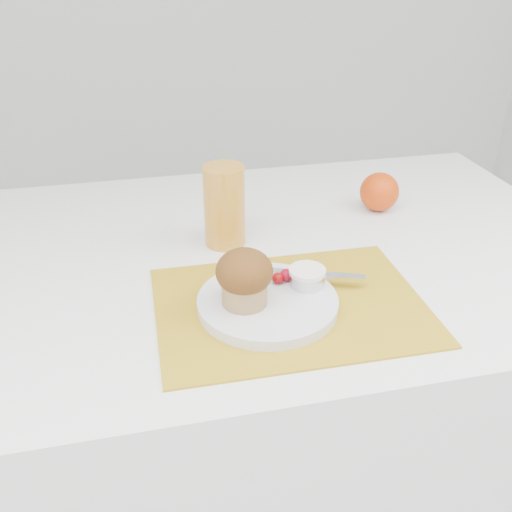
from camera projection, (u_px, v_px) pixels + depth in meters
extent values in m
cube|color=white|center=(273.00, 399.00, 1.23)|extent=(1.20, 0.80, 0.75)
cube|color=#B78E19|center=(290.00, 305.00, 0.88)|extent=(0.42, 0.31, 0.00)
cylinder|color=silver|center=(268.00, 303.00, 0.87)|extent=(0.25, 0.25, 0.02)
cylinder|color=silver|center=(307.00, 278.00, 0.89)|extent=(0.06, 0.06, 0.02)
cylinder|color=white|center=(307.00, 271.00, 0.88)|extent=(0.06, 0.06, 0.01)
ellipsoid|color=#5C0204|center=(278.00, 278.00, 0.90)|extent=(0.02, 0.02, 0.02)
ellipsoid|color=#620210|center=(287.00, 275.00, 0.90)|extent=(0.02, 0.02, 0.02)
cube|color=silver|center=(308.00, 274.00, 0.92)|extent=(0.18, 0.08, 0.00)
sphere|color=#CC3C07|center=(379.00, 192.00, 1.17)|extent=(0.08, 0.08, 0.08)
cylinder|color=orange|center=(224.00, 206.00, 1.03)|extent=(0.08, 0.08, 0.15)
cylinder|color=tan|center=(245.00, 292.00, 0.84)|extent=(0.09, 0.09, 0.04)
ellipsoid|color=#371D0A|center=(244.00, 271.00, 0.83)|extent=(0.08, 0.08, 0.07)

